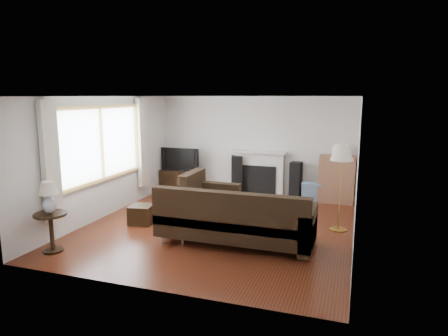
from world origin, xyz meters
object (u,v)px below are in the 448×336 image
(bookshelf, at_px, (337,179))
(floor_lamp, at_px, (340,188))
(sectional_sofa, at_px, (236,217))
(tv_stand, at_px, (182,180))
(coffee_table, at_px, (255,208))
(side_table, at_px, (52,232))

(bookshelf, bearing_deg, floor_lamp, -85.53)
(sectional_sofa, bearing_deg, bookshelf, 65.72)
(tv_stand, distance_m, bookshelf, 3.98)
(sectional_sofa, distance_m, coffee_table, 1.48)
(bookshelf, xyz_separation_m, floor_lamp, (0.16, -2.04, 0.26))
(tv_stand, relative_size, bookshelf, 0.99)
(coffee_table, distance_m, floor_lamp, 1.78)
(floor_lamp, bearing_deg, sectional_sofa, -142.72)
(sectional_sofa, relative_size, coffee_table, 2.57)
(tv_stand, relative_size, side_table, 1.72)
(sectional_sofa, relative_size, side_table, 4.43)
(coffee_table, xyz_separation_m, floor_lamp, (1.67, -0.20, 0.60))
(bookshelf, xyz_separation_m, sectional_sofa, (-1.49, -3.30, -0.10))
(sectional_sofa, relative_size, floor_lamp, 1.75)
(tv_stand, height_order, side_table, side_table)
(floor_lamp, bearing_deg, tv_stand, 154.32)
(coffee_table, bearing_deg, side_table, -138.24)
(tv_stand, distance_m, floor_lamp, 4.62)
(floor_lamp, relative_size, side_table, 2.53)
(sectional_sofa, height_order, coffee_table, sectional_sofa)
(sectional_sofa, distance_m, floor_lamp, 2.10)
(floor_lamp, distance_m, side_table, 5.10)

